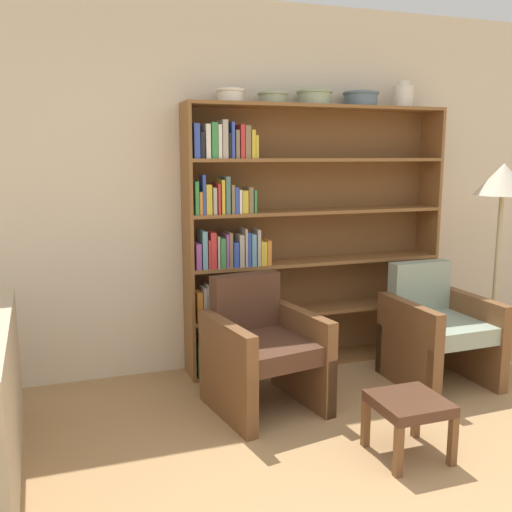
{
  "coord_description": "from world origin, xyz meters",
  "views": [
    {
      "loc": [
        -1.55,
        -1.68,
        1.64
      ],
      "look_at": [
        -0.3,
        1.96,
        0.95
      ],
      "focal_mm": 40.0,
      "sensor_mm": 36.0,
      "label": 1
    }
  ],
  "objects_px": {
    "bowl_sage": "(231,95)",
    "footstool": "(409,408)",
    "armchair_cushioned": "(437,329)",
    "bookshelf": "(290,240)",
    "armchair_leather": "(262,349)",
    "bowl_olive": "(314,97)",
    "bowl_slate": "(273,97)",
    "bowl_brass": "(361,98)",
    "vase_tall": "(403,96)",
    "floor_lamp": "(502,191)"
  },
  "relations": [
    {
      "from": "bowl_brass",
      "to": "footstool",
      "type": "xyz_separation_m",
      "value": [
        -0.48,
        -1.51,
        -1.79
      ]
    },
    {
      "from": "floor_lamp",
      "to": "bowl_brass",
      "type": "bearing_deg",
      "value": 152.81
    },
    {
      "from": "bowl_olive",
      "to": "armchair_leather",
      "type": "bearing_deg",
      "value": -134.29
    },
    {
      "from": "vase_tall",
      "to": "armchair_cushioned",
      "type": "bearing_deg",
      "value": -94.99
    },
    {
      "from": "armchair_leather",
      "to": "floor_lamp",
      "type": "relative_size",
      "value": 0.54
    },
    {
      "from": "armchair_leather",
      "to": "floor_lamp",
      "type": "height_order",
      "value": "floor_lamp"
    },
    {
      "from": "armchair_cushioned",
      "to": "bowl_olive",
      "type": "bearing_deg",
      "value": -44.36
    },
    {
      "from": "bowl_slate",
      "to": "bowl_olive",
      "type": "distance_m",
      "value": 0.33
    },
    {
      "from": "bowl_sage",
      "to": "floor_lamp",
      "type": "distance_m",
      "value": 2.17
    },
    {
      "from": "bowl_sage",
      "to": "floor_lamp",
      "type": "relative_size",
      "value": 0.13
    },
    {
      "from": "floor_lamp",
      "to": "footstool",
      "type": "bearing_deg",
      "value": -144.79
    },
    {
      "from": "footstool",
      "to": "vase_tall",
      "type": "bearing_deg",
      "value": 60.4
    },
    {
      "from": "armchair_leather",
      "to": "armchair_cushioned",
      "type": "xyz_separation_m",
      "value": [
        1.35,
        0.0,
        0.0
      ]
    },
    {
      "from": "floor_lamp",
      "to": "bowl_sage",
      "type": "bearing_deg",
      "value": 166.12
    },
    {
      "from": "bookshelf",
      "to": "vase_tall",
      "type": "height_order",
      "value": "vase_tall"
    },
    {
      "from": "bookshelf",
      "to": "armchair_leather",
      "type": "height_order",
      "value": "bookshelf"
    },
    {
      "from": "bowl_sage",
      "to": "bowl_brass",
      "type": "height_order",
      "value": "bowl_brass"
    },
    {
      "from": "bowl_sage",
      "to": "bowl_olive",
      "type": "height_order",
      "value": "bowl_olive"
    },
    {
      "from": "bowl_sage",
      "to": "bowl_brass",
      "type": "distance_m",
      "value": 1.04
    },
    {
      "from": "bowl_sage",
      "to": "footstool",
      "type": "relative_size",
      "value": 0.56
    },
    {
      "from": "bookshelf",
      "to": "vase_tall",
      "type": "relative_size",
      "value": 10.1
    },
    {
      "from": "vase_tall",
      "to": "bowl_olive",
      "type": "bearing_deg",
      "value": 180.0
    },
    {
      "from": "vase_tall",
      "to": "armchair_leather",
      "type": "height_order",
      "value": "vase_tall"
    },
    {
      "from": "bowl_olive",
      "to": "bowl_brass",
      "type": "relative_size",
      "value": 0.97
    },
    {
      "from": "armchair_cushioned",
      "to": "footstool",
      "type": "xyz_separation_m",
      "value": [
        -0.8,
        -0.86,
        -0.11
      ]
    },
    {
      "from": "armchair_leather",
      "to": "bookshelf",
      "type": "bearing_deg",
      "value": -134.68
    },
    {
      "from": "armchair_cushioned",
      "to": "floor_lamp",
      "type": "xyz_separation_m",
      "value": [
        0.64,
        0.16,
        0.98
      ]
    },
    {
      "from": "footstool",
      "to": "bowl_sage",
      "type": "bearing_deg",
      "value": 110.04
    },
    {
      "from": "bookshelf",
      "to": "armchair_leather",
      "type": "distance_m",
      "value": 1.01
    },
    {
      "from": "vase_tall",
      "to": "footstool",
      "type": "height_order",
      "value": "vase_tall"
    },
    {
      "from": "bowl_sage",
      "to": "bowl_olive",
      "type": "distance_m",
      "value": 0.65
    },
    {
      "from": "bowl_olive",
      "to": "bowl_slate",
      "type": "bearing_deg",
      "value": 180.0
    },
    {
      "from": "bowl_olive",
      "to": "floor_lamp",
      "type": "distance_m",
      "value": 1.6
    },
    {
      "from": "armchair_cushioned",
      "to": "footstool",
      "type": "relative_size",
      "value": 2.26
    },
    {
      "from": "bowl_sage",
      "to": "armchair_leather",
      "type": "height_order",
      "value": "bowl_sage"
    },
    {
      "from": "bookshelf",
      "to": "footstool",
      "type": "height_order",
      "value": "bookshelf"
    },
    {
      "from": "bowl_sage",
      "to": "footstool",
      "type": "height_order",
      "value": "bowl_sage"
    },
    {
      "from": "footstool",
      "to": "bowl_brass",
      "type": "bearing_deg",
      "value": 72.26
    },
    {
      "from": "bowl_sage",
      "to": "floor_lamp",
      "type": "bearing_deg",
      "value": -13.88
    },
    {
      "from": "armchair_leather",
      "to": "floor_lamp",
      "type": "distance_m",
      "value": 2.23
    },
    {
      "from": "bowl_slate",
      "to": "armchair_leather",
      "type": "height_order",
      "value": "bowl_slate"
    },
    {
      "from": "armchair_leather",
      "to": "footstool",
      "type": "bearing_deg",
      "value": 112.41
    },
    {
      "from": "bookshelf",
      "to": "armchair_leather",
      "type": "bearing_deg",
      "value": -124.64
    },
    {
      "from": "bowl_slate",
      "to": "armchair_cushioned",
      "type": "height_order",
      "value": "bowl_slate"
    },
    {
      "from": "bowl_sage",
      "to": "armchair_cushioned",
      "type": "height_order",
      "value": "bowl_sage"
    },
    {
      "from": "bowl_olive",
      "to": "armchair_cushioned",
      "type": "distance_m",
      "value": 1.93
    },
    {
      "from": "bowl_olive",
      "to": "footstool",
      "type": "distance_m",
      "value": 2.34
    },
    {
      "from": "bookshelf",
      "to": "bowl_slate",
      "type": "xyz_separation_m",
      "value": [
        -0.15,
        -0.02,
        1.06
      ]
    },
    {
      "from": "bookshelf",
      "to": "bowl_olive",
      "type": "xyz_separation_m",
      "value": [
        0.18,
        -0.02,
        1.07
      ]
    },
    {
      "from": "bowl_slate",
      "to": "armchair_leather",
      "type": "xyz_separation_m",
      "value": [
        -0.31,
        -0.66,
        -1.66
      ]
    }
  ]
}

